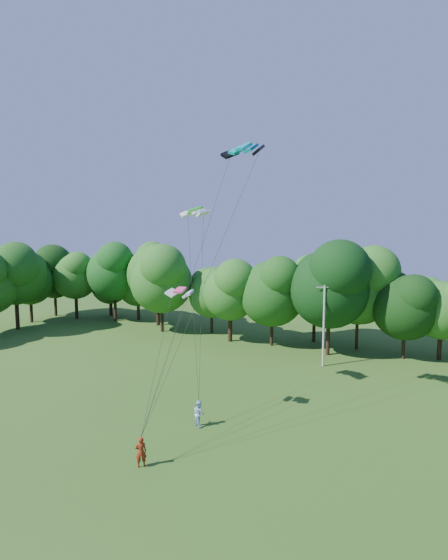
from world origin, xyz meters
The scene contains 9 objects.
ground centered at (0.00, 0.00, 0.00)m, with size 160.00×160.00×0.00m, color #2D5517.
utility_pole centered at (1.33, 29.53, 4.37)m, with size 1.60×0.73×8.52m.
kite_flyer_left centered at (-2.52, 5.05, 0.94)m, with size 0.69×0.45×1.88m, color maroon.
kite_flyer_right centered at (-2.44, 11.39, 0.95)m, with size 0.92×0.72×1.89m, color #B1D5F6.
kite_teal centered at (-0.73, 15.03, 20.16)m, with size 3.26×1.74×0.79m.
kite_green centered at (-5.40, 15.68, 15.80)m, with size 2.98×2.16×0.50m.
kite_pink centered at (-4.18, 11.66, 9.81)m, with size 2.11×1.25×0.38m.
tree_back_west centered at (-33.69, 36.21, 8.29)m, with size 9.13×9.13×13.29m.
tree_back_center centered at (0.61, 33.86, 8.74)m, with size 9.62×9.62×13.99m.
Camera 1 is at (13.90, -14.13, 14.16)m, focal length 28.00 mm.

